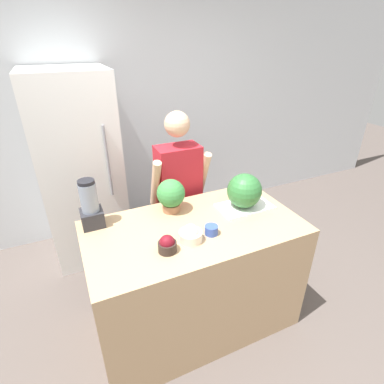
{
  "coord_description": "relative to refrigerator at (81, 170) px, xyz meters",
  "views": [
    {
      "loc": [
        -0.75,
        -1.17,
        2.12
      ],
      "look_at": [
        0.0,
        0.45,
        1.18
      ],
      "focal_mm": 28.0,
      "sensor_mm": 36.0,
      "label": 1
    }
  ],
  "objects": [
    {
      "name": "potted_plant",
      "position": [
        0.54,
        -1.08,
        0.13
      ],
      "size": [
        0.21,
        0.21,
        0.26
      ],
      "color": "#996647",
      "rests_on": "counter_island"
    },
    {
      "name": "cutting_board",
      "position": [
        1.08,
        -1.26,
        -0.0
      ],
      "size": [
        0.42,
        0.25,
        0.01
      ],
      "color": "white",
      "rests_on": "counter_island"
    },
    {
      "name": "person",
      "position": [
        0.74,
        -0.74,
        -0.12
      ],
      "size": [
        0.51,
        0.26,
        1.6
      ],
      "color": "#4C608C",
      "rests_on": "ground_plane"
    },
    {
      "name": "watermelon",
      "position": [
        1.07,
        -1.26,
        0.14
      ],
      "size": [
        0.26,
        0.26,
        0.26
      ],
      "color": "#2D6B33",
      "rests_on": "cutting_board"
    },
    {
      "name": "ground_plane",
      "position": [
        0.61,
        -1.75,
        -0.94
      ],
      "size": [
        14.0,
        14.0,
        0.0
      ],
      "primitive_type": "plane",
      "color": "#564C47"
    },
    {
      "name": "blender",
      "position": [
        -0.03,
        -1.03,
        0.15
      ],
      "size": [
        0.15,
        0.15,
        0.35
      ],
      "color": "#28282D",
      "rests_on": "counter_island"
    },
    {
      "name": "bowl_small_blue",
      "position": [
        0.68,
        -1.47,
        0.02
      ],
      "size": [
        0.09,
        0.09,
        0.06
      ],
      "color": "#334C9E",
      "rests_on": "counter_island"
    },
    {
      "name": "refrigerator",
      "position": [
        0.0,
        0.0,
        0.0
      ],
      "size": [
        0.73,
        0.74,
        1.88
      ],
      "color": "white",
      "rests_on": "ground_plane"
    },
    {
      "name": "bowl_cream",
      "position": [
        0.52,
        -1.48,
        0.04
      ],
      "size": [
        0.15,
        0.15,
        0.12
      ],
      "color": "beige",
      "rests_on": "counter_island"
    },
    {
      "name": "counter_island",
      "position": [
        0.61,
        -1.34,
        -0.47
      ],
      "size": [
        1.52,
        0.82,
        0.93
      ],
      "color": "tan",
      "rests_on": "ground_plane"
    },
    {
      "name": "bowl_cherries",
      "position": [
        0.35,
        -1.52,
        0.04
      ],
      "size": [
        0.12,
        0.12,
        0.11
      ],
      "color": "#2D231E",
      "rests_on": "counter_island"
    },
    {
      "name": "wall_back",
      "position": [
        0.61,
        0.41,
        0.36
      ],
      "size": [
        8.0,
        0.06,
        2.6
      ],
      "color": "silver",
      "rests_on": "ground_plane"
    }
  ]
}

